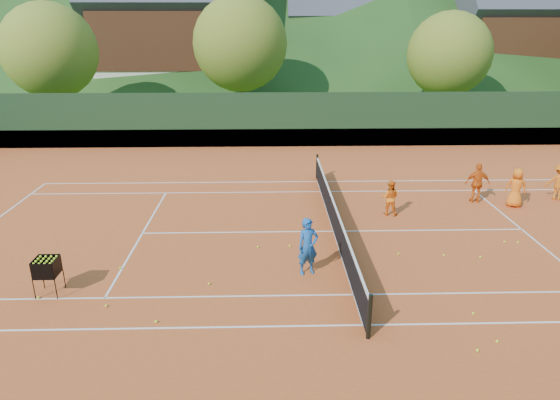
{
  "coord_description": "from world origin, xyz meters",
  "views": [
    {
      "loc": [
        -2.21,
        -15.35,
        6.71
      ],
      "look_at": [
        -1.81,
        0.0,
        1.16
      ],
      "focal_mm": 32.0,
      "sensor_mm": 36.0,
      "label": 1
    }
  ],
  "objects_px": {
    "student_a": "(390,198)",
    "chalet_left": "(176,33)",
    "chalet_mid": "(353,39)",
    "student_d": "(559,182)",
    "chalet_right": "(520,38)",
    "tennis_net": "(334,217)",
    "ball_hopper": "(47,268)",
    "student_c": "(516,188)",
    "student_b": "(477,183)",
    "coach": "(308,246)"
  },
  "relations": [
    {
      "from": "student_a",
      "to": "chalet_left",
      "type": "height_order",
      "value": "chalet_left"
    },
    {
      "from": "student_a",
      "to": "chalet_mid",
      "type": "xyz_separation_m",
      "value": [
        3.8,
        32.51,
        4.32
      ]
    },
    {
      "from": "student_d",
      "to": "chalet_right",
      "type": "relative_size",
      "value": 0.12
    },
    {
      "from": "tennis_net",
      "to": "ball_hopper",
      "type": "bearing_deg",
      "value": -153.91
    },
    {
      "from": "student_c",
      "to": "student_b",
      "type": "bearing_deg",
      "value": -3.65
    },
    {
      "from": "student_a",
      "to": "student_d",
      "type": "height_order",
      "value": "student_d"
    },
    {
      "from": "chalet_right",
      "to": "student_b",
      "type": "bearing_deg",
      "value": -117.37
    },
    {
      "from": "student_d",
      "to": "chalet_right",
      "type": "distance_m",
      "value": 29.5
    },
    {
      "from": "tennis_net",
      "to": "chalet_right",
      "type": "bearing_deg",
      "value": 56.31
    },
    {
      "from": "chalet_left",
      "to": "coach",
      "type": "bearing_deg",
      "value": -74.9
    },
    {
      "from": "ball_hopper",
      "to": "student_a",
      "type": "bearing_deg",
      "value": 27.94
    },
    {
      "from": "student_a",
      "to": "tennis_net",
      "type": "height_order",
      "value": "student_a"
    },
    {
      "from": "coach",
      "to": "tennis_net",
      "type": "distance_m",
      "value": 3.13
    },
    {
      "from": "student_d",
      "to": "ball_hopper",
      "type": "xyz_separation_m",
      "value": [
        -17.06,
        -6.78,
        0.02
      ]
    },
    {
      "from": "coach",
      "to": "student_c",
      "type": "xyz_separation_m",
      "value": [
        8.26,
        5.1,
        -0.06
      ]
    },
    {
      "from": "student_c",
      "to": "chalet_mid",
      "type": "xyz_separation_m",
      "value": [
        -1.14,
        31.81,
        4.21
      ]
    },
    {
      "from": "coach",
      "to": "student_a",
      "type": "height_order",
      "value": "coach"
    },
    {
      "from": "student_b",
      "to": "tennis_net",
      "type": "relative_size",
      "value": 0.13
    },
    {
      "from": "student_a",
      "to": "student_d",
      "type": "relative_size",
      "value": 0.89
    },
    {
      "from": "coach",
      "to": "chalet_left",
      "type": "height_order",
      "value": "chalet_left"
    },
    {
      "from": "student_d",
      "to": "tennis_net",
      "type": "bearing_deg",
      "value": 36.74
    },
    {
      "from": "ball_hopper",
      "to": "chalet_mid",
      "type": "height_order",
      "value": "chalet_mid"
    },
    {
      "from": "student_b",
      "to": "chalet_mid",
      "type": "height_order",
      "value": "chalet_mid"
    },
    {
      "from": "student_c",
      "to": "chalet_mid",
      "type": "bearing_deg",
      "value": -68.92
    },
    {
      "from": "student_b",
      "to": "student_c",
      "type": "xyz_separation_m",
      "value": [
        1.26,
        -0.53,
        -0.03
      ]
    },
    {
      "from": "student_a",
      "to": "ball_hopper",
      "type": "distance_m",
      "value": 11.39
    },
    {
      "from": "coach",
      "to": "student_c",
      "type": "distance_m",
      "value": 9.71
    },
    {
      "from": "student_d",
      "to": "chalet_left",
      "type": "relative_size",
      "value": 0.11
    },
    {
      "from": "tennis_net",
      "to": "chalet_left",
      "type": "xyz_separation_m",
      "value": [
        -10.0,
        30.0,
        5.13
      ]
    },
    {
      "from": "student_b",
      "to": "student_d",
      "type": "distance_m",
      "value": 3.33
    },
    {
      "from": "chalet_left",
      "to": "chalet_mid",
      "type": "relative_size",
      "value": 1.09
    },
    {
      "from": "student_c",
      "to": "chalet_mid",
      "type": "distance_m",
      "value": 32.11
    },
    {
      "from": "tennis_net",
      "to": "ball_hopper",
      "type": "height_order",
      "value": "tennis_net"
    },
    {
      "from": "coach",
      "to": "chalet_left",
      "type": "distance_m",
      "value": 34.42
    },
    {
      "from": "chalet_left",
      "to": "chalet_mid",
      "type": "bearing_deg",
      "value": 14.04
    },
    {
      "from": "student_c",
      "to": "ball_hopper",
      "type": "bearing_deg",
      "value": 40.98
    },
    {
      "from": "ball_hopper",
      "to": "chalet_mid",
      "type": "bearing_deg",
      "value": 69.88
    },
    {
      "from": "tennis_net",
      "to": "student_b",
      "type": "bearing_deg",
      "value": 24.84
    },
    {
      "from": "coach",
      "to": "student_c",
      "type": "bearing_deg",
      "value": 12.81
    },
    {
      "from": "student_a",
      "to": "tennis_net",
      "type": "distance_m",
      "value": 2.66
    },
    {
      "from": "chalet_mid",
      "to": "student_c",
      "type": "bearing_deg",
      "value": -87.95
    },
    {
      "from": "student_d",
      "to": "tennis_net",
      "type": "height_order",
      "value": "student_d"
    },
    {
      "from": "student_c",
      "to": "tennis_net",
      "type": "height_order",
      "value": "student_c"
    },
    {
      "from": "student_b",
      "to": "chalet_left",
      "type": "relative_size",
      "value": 0.11
    },
    {
      "from": "student_d",
      "to": "student_a",
      "type": "bearing_deg",
      "value": 30.7
    },
    {
      "from": "coach",
      "to": "student_d",
      "type": "relative_size",
      "value": 1.12
    },
    {
      "from": "student_b",
      "to": "chalet_right",
      "type": "relative_size",
      "value": 0.13
    },
    {
      "from": "student_d",
      "to": "tennis_net",
      "type": "distance_m",
      "value": 9.65
    },
    {
      "from": "ball_hopper",
      "to": "chalet_right",
      "type": "distance_m",
      "value": 44.08
    },
    {
      "from": "student_d",
      "to": "ball_hopper",
      "type": "distance_m",
      "value": 18.36
    }
  ]
}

